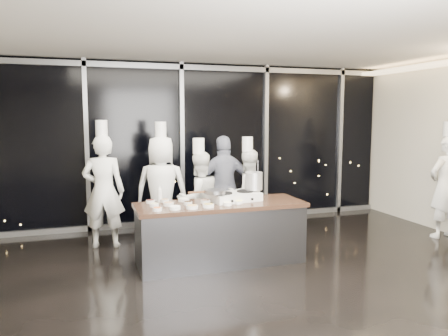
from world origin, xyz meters
The scene contains 15 objects.
ground centered at (0.00, 0.00, 0.00)m, with size 9.00×9.00×0.00m, color black.
room_shell centered at (0.18, 0.00, 2.25)m, with size 9.02×7.02×3.21m.
window_wall centered at (0.00, 3.43, 1.60)m, with size 8.90×0.11×3.20m.
demo_counter centered at (0.00, 0.90, 0.45)m, with size 2.46×0.86×0.90m.
stove centered at (0.25, 0.99, 0.96)m, with size 0.78×0.55×0.14m.
frying_pan centered at (-0.09, 0.92, 1.07)m, with size 0.58×0.37×0.05m.
stock_pot centered at (0.58, 1.06, 1.17)m, with size 0.27×0.27×0.27m, color #BBBCBE.
prep_bowls centered at (-0.47, 0.88, 0.93)m, with size 1.33×0.71×0.05m.
squeeze_bottle centered at (-0.83, 1.24, 1.02)m, with size 0.07×0.07×0.25m.
chef_far_left centered at (-1.58, 2.26, 0.95)m, with size 0.76×0.59×2.09m.
chef_left centered at (-0.62, 2.24, 0.93)m, with size 1.04×0.86×2.06m.
chef_center centered at (-0.07, 1.85, 0.80)m, with size 0.87×0.74×1.80m.
guest centered at (0.50, 2.24, 0.91)m, with size 1.08×0.49×1.81m.
chef_right centered at (0.86, 2.05, 0.80)m, with size 0.77×0.61×1.80m.
chef_side centered at (4.20, 0.97, 0.93)m, with size 0.69×0.48×2.06m.
Camera 1 is at (-1.90, -5.05, 2.16)m, focal length 35.00 mm.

